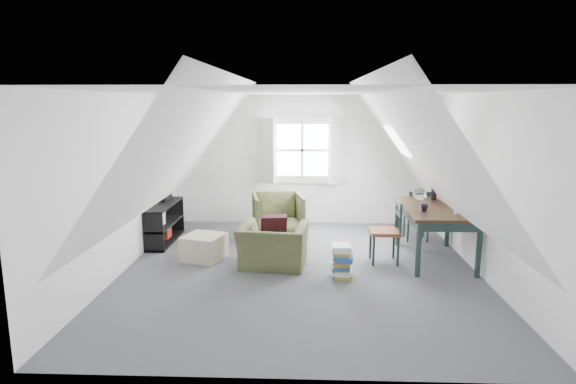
{
  "coord_description": "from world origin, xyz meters",
  "views": [
    {
      "loc": [
        0.08,
        -6.55,
        2.37
      ],
      "look_at": [
        -0.19,
        0.6,
        1.02
      ],
      "focal_mm": 30.0,
      "sensor_mm": 36.0,
      "label": 1
    }
  ],
  "objects_px": {
    "armchair_far": "(278,237)",
    "magazine_stack": "(342,261)",
    "media_shelf": "(161,225)",
    "dining_chair_far": "(417,214)",
    "dining_table": "(436,214)",
    "dining_chair_near": "(387,231)",
    "ottoman": "(204,247)",
    "armchair_near": "(273,266)"
  },
  "relations": [
    {
      "from": "armchair_far",
      "to": "media_shelf",
      "type": "bearing_deg",
      "value": 179.89
    },
    {
      "from": "armchair_far",
      "to": "media_shelf",
      "type": "height_order",
      "value": "media_shelf"
    },
    {
      "from": "dining_table",
      "to": "magazine_stack",
      "type": "bearing_deg",
      "value": -149.26
    },
    {
      "from": "dining_chair_near",
      "to": "dining_table",
      "type": "bearing_deg",
      "value": 105.19
    },
    {
      "from": "armchair_far",
      "to": "media_shelf",
      "type": "relative_size",
      "value": 0.67
    },
    {
      "from": "armchair_far",
      "to": "magazine_stack",
      "type": "height_order",
      "value": "magazine_stack"
    },
    {
      "from": "armchair_near",
      "to": "armchair_far",
      "type": "distance_m",
      "value": 1.53
    },
    {
      "from": "dining_chair_far",
      "to": "media_shelf",
      "type": "distance_m",
      "value": 4.4
    },
    {
      "from": "dining_chair_far",
      "to": "dining_table",
      "type": "bearing_deg",
      "value": 102.33
    },
    {
      "from": "armchair_far",
      "to": "dining_chair_near",
      "type": "relative_size",
      "value": 0.93
    },
    {
      "from": "ottoman",
      "to": "media_shelf",
      "type": "bearing_deg",
      "value": 136.79
    },
    {
      "from": "ottoman",
      "to": "magazine_stack",
      "type": "relative_size",
      "value": 1.26
    },
    {
      "from": "armchair_far",
      "to": "magazine_stack",
      "type": "distance_m",
      "value": 2.17
    },
    {
      "from": "dining_chair_near",
      "to": "ottoman",
      "type": "bearing_deg",
      "value": -85.63
    },
    {
      "from": "armchair_near",
      "to": "ottoman",
      "type": "bearing_deg",
      "value": -8.63
    },
    {
      "from": "armchair_far",
      "to": "dining_table",
      "type": "distance_m",
      "value": 2.79
    },
    {
      "from": "media_shelf",
      "to": "dining_chair_near",
      "type": "bearing_deg",
      "value": -14.18
    },
    {
      "from": "armchair_near",
      "to": "dining_chair_far",
      "type": "relative_size",
      "value": 1.09
    },
    {
      "from": "ottoman",
      "to": "armchair_near",
      "type": "bearing_deg",
      "value": -15.37
    },
    {
      "from": "dining_table",
      "to": "media_shelf",
      "type": "xyz_separation_m",
      "value": [
        -4.42,
        0.77,
        -0.41
      ]
    },
    {
      "from": "armchair_near",
      "to": "dining_chair_near",
      "type": "height_order",
      "value": "dining_chair_near"
    },
    {
      "from": "armchair_far",
      "to": "ottoman",
      "type": "xyz_separation_m",
      "value": [
        -1.06,
        -1.23,
        0.19
      ]
    },
    {
      "from": "dining_chair_near",
      "to": "media_shelf",
      "type": "height_order",
      "value": "dining_chair_near"
    },
    {
      "from": "ottoman",
      "to": "media_shelf",
      "type": "relative_size",
      "value": 0.43
    },
    {
      "from": "dining_chair_near",
      "to": "armchair_far",
      "type": "bearing_deg",
      "value": -121.64
    },
    {
      "from": "ottoman",
      "to": "media_shelf",
      "type": "height_order",
      "value": "media_shelf"
    },
    {
      "from": "armchair_far",
      "to": "ottoman",
      "type": "distance_m",
      "value": 1.64
    },
    {
      "from": "magazine_stack",
      "to": "media_shelf",
      "type": "bearing_deg",
      "value": 152.49
    },
    {
      "from": "media_shelf",
      "to": "dining_chair_far",
      "type": "bearing_deg",
      "value": 3.46
    },
    {
      "from": "armchair_near",
      "to": "ottoman",
      "type": "distance_m",
      "value": 1.13
    },
    {
      "from": "armchair_far",
      "to": "ottoman",
      "type": "bearing_deg",
      "value": -141.38
    },
    {
      "from": "dining_table",
      "to": "dining_chair_far",
      "type": "xyz_separation_m",
      "value": [
        -0.03,
        1.07,
        -0.25
      ]
    },
    {
      "from": "armchair_near",
      "to": "dining_chair_far",
      "type": "bearing_deg",
      "value": -141.93
    },
    {
      "from": "dining_table",
      "to": "dining_chair_near",
      "type": "height_order",
      "value": "dining_chair_near"
    },
    {
      "from": "dining_chair_far",
      "to": "magazine_stack",
      "type": "xyz_separation_m",
      "value": [
        -1.42,
        -1.84,
        -0.24
      ]
    },
    {
      "from": "dining_chair_near",
      "to": "magazine_stack",
      "type": "distance_m",
      "value": 0.99
    },
    {
      "from": "armchair_near",
      "to": "media_shelf",
      "type": "distance_m",
      "value": 2.33
    },
    {
      "from": "magazine_stack",
      "to": "ottoman",
      "type": "bearing_deg",
      "value": 161.57
    },
    {
      "from": "dining_table",
      "to": "magazine_stack",
      "type": "height_order",
      "value": "dining_table"
    },
    {
      "from": "armchair_near",
      "to": "magazine_stack",
      "type": "relative_size",
      "value": 2.16
    },
    {
      "from": "armchair_far",
      "to": "dining_chair_far",
      "type": "bearing_deg",
      "value": -12.57
    },
    {
      "from": "armchair_far",
      "to": "dining_table",
      "type": "height_order",
      "value": "dining_table"
    }
  ]
}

